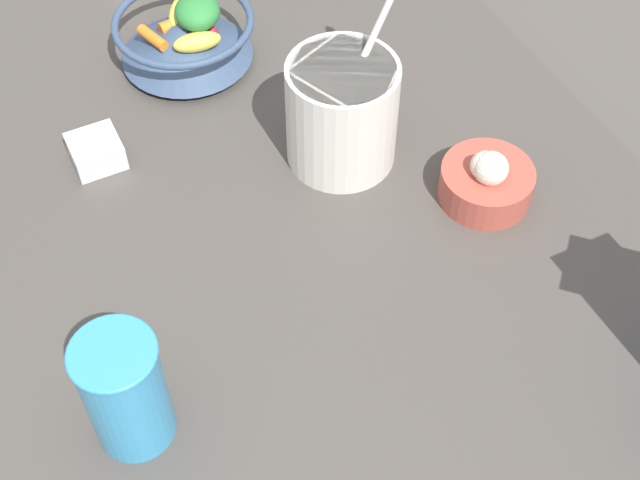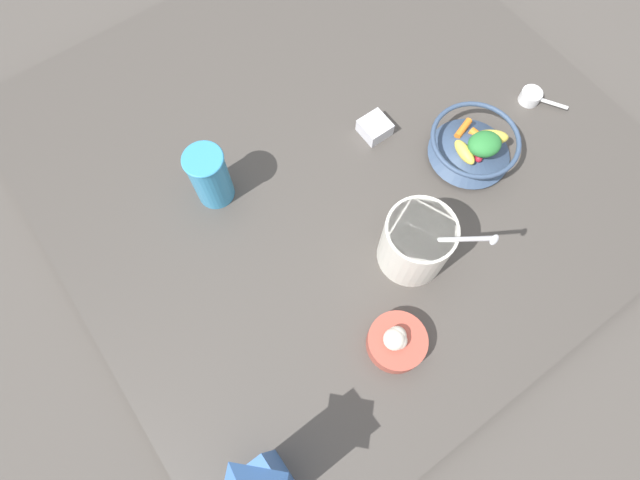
{
  "view_description": "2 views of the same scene",
  "coord_description": "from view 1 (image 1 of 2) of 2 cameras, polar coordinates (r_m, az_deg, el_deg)",
  "views": [
    {
      "loc": [
        -0.08,
        -0.68,
        0.82
      ],
      "look_at": [
        0.18,
        -0.16,
        0.08
      ],
      "focal_mm": 50.0,
      "sensor_mm": 36.0,
      "label": 1
    },
    {
      "loc": [
        0.45,
        -0.35,
        0.97
      ],
      "look_at": [
        0.17,
        -0.16,
        0.12
      ],
      "focal_mm": 28.0,
      "sensor_mm": 36.0,
      "label": 2
    }
  ],
  "objects": [
    {
      "name": "garlic_bowl",
      "position": [
        1.04,
        10.62,
        3.79
      ],
      "size": [
        0.11,
        0.11,
        0.08
      ],
      "color": "#B24C3D",
      "rests_on": "countertop"
    },
    {
      "name": "drinking_cup",
      "position": [
        0.83,
        -12.39,
        -9.37
      ],
      "size": [
        0.08,
        0.08,
        0.14
      ],
      "color": "#3893C6",
      "rests_on": "countertop"
    },
    {
      "name": "yogurt_tub",
      "position": [
        1.04,
        1.43,
        8.41
      ],
      "size": [
        0.17,
        0.13,
        0.26
      ],
      "color": "silver",
      "rests_on": "countertop"
    },
    {
      "name": "spice_jar",
      "position": [
        1.11,
        -14.12,
        5.48
      ],
      "size": [
        0.06,
        0.06,
        0.03
      ],
      "color": "silver",
      "rests_on": "countertop"
    },
    {
      "name": "countertop",
      "position": [
        1.06,
        -12.6,
        0.37
      ],
      "size": [
        1.19,
        1.19,
        0.04
      ],
      "color": "#47423D",
      "rests_on": "ground_plane"
    },
    {
      "name": "fruit_bowl",
      "position": [
        1.21,
        -8.58,
        12.89
      ],
      "size": [
        0.18,
        0.18,
        0.09
      ],
      "color": "#384C6B",
      "rests_on": "countertop"
    },
    {
      "name": "ground_plane",
      "position": [
        1.07,
        -12.44,
        -0.23
      ],
      "size": [
        6.0,
        6.0,
        0.0
      ],
      "primitive_type": "plane",
      "color": "#4C4742"
    }
  ]
}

